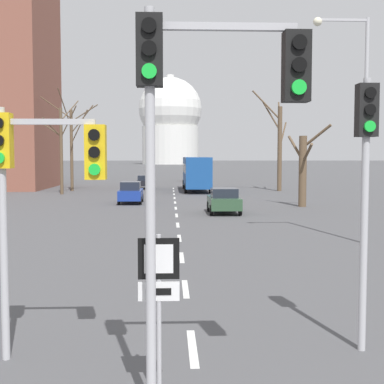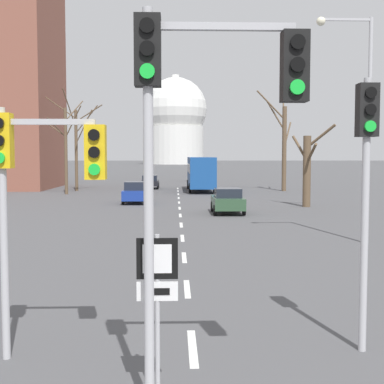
{
  "view_description": "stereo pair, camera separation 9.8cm",
  "coord_description": "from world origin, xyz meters",
  "px_view_note": "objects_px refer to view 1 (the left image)",
  "views": [
    {
      "loc": [
        -0.43,
        -3.18,
        3.63
      ],
      "look_at": [
        -0.01,
        6.64,
        2.97
      ],
      "focal_mm": 50.0,
      "sensor_mm": 36.0,
      "label": 1
    },
    {
      "loc": [
        -0.33,
        -3.19,
        3.63
      ],
      "look_at": [
        -0.01,
        6.64,
        2.97
      ],
      "focal_mm": 50.0,
      "sensor_mm": 36.0,
      "label": 2
    }
  ],
  "objects_px": {
    "traffic_signal_near_right": "(366,162)",
    "sedan_near_right": "(131,193)",
    "traffic_signal_centre_tall": "(199,108)",
    "city_bus": "(196,171)",
    "sedan_far_left": "(145,182)",
    "street_lamp_right": "(357,108)",
    "route_sign_post": "(159,289)",
    "traffic_signal_near_left": "(36,170)",
    "sedan_mid_centre": "(224,201)",
    "sedan_near_left": "(190,176)"
  },
  "relations": [
    {
      "from": "traffic_signal_near_left",
      "to": "city_bus",
      "type": "distance_m",
      "value": 45.99
    },
    {
      "from": "street_lamp_right",
      "to": "city_bus",
      "type": "height_order",
      "value": "street_lamp_right"
    },
    {
      "from": "route_sign_post",
      "to": "sedan_mid_centre",
      "type": "relative_size",
      "value": 0.65
    },
    {
      "from": "traffic_signal_centre_tall",
      "to": "sedan_near_left",
      "type": "distance_m",
      "value": 69.81
    },
    {
      "from": "street_lamp_right",
      "to": "sedan_mid_centre",
      "type": "distance_m",
      "value": 13.26
    },
    {
      "from": "traffic_signal_centre_tall",
      "to": "sedan_far_left",
      "type": "distance_m",
      "value": 51.87
    },
    {
      "from": "route_sign_post",
      "to": "sedan_far_left",
      "type": "xyz_separation_m",
      "value": [
        -2.49,
        51.37,
        -0.93
      ]
    },
    {
      "from": "traffic_signal_near_right",
      "to": "route_sign_post",
      "type": "distance_m",
      "value": 4.62
    },
    {
      "from": "traffic_signal_centre_tall",
      "to": "sedan_far_left",
      "type": "bearing_deg",
      "value": 93.39
    },
    {
      "from": "sedan_far_left",
      "to": "sedan_near_left",
      "type": "bearing_deg",
      "value": 72.54
    },
    {
      "from": "sedan_far_left",
      "to": "traffic_signal_near_right",
      "type": "bearing_deg",
      "value": -82.8
    },
    {
      "from": "traffic_signal_centre_tall",
      "to": "route_sign_post",
      "type": "bearing_deg",
      "value": 152.5
    },
    {
      "from": "traffic_signal_near_right",
      "to": "city_bus",
      "type": "bearing_deg",
      "value": 91.01
    },
    {
      "from": "street_lamp_right",
      "to": "sedan_far_left",
      "type": "relative_size",
      "value": 2.42
    },
    {
      "from": "traffic_signal_near_left",
      "to": "route_sign_post",
      "type": "distance_m",
      "value": 3.3
    },
    {
      "from": "sedan_mid_centre",
      "to": "sedan_far_left",
      "type": "relative_size",
      "value": 1.01
    },
    {
      "from": "sedan_far_left",
      "to": "sedan_near_right",
      "type": "bearing_deg",
      "value": -90.97
    },
    {
      "from": "street_lamp_right",
      "to": "traffic_signal_centre_tall",
      "type": "bearing_deg",
      "value": -116.73
    },
    {
      "from": "traffic_signal_centre_tall",
      "to": "sedan_near_left",
      "type": "xyz_separation_m",
      "value": [
        2.6,
        69.67,
        -3.5
      ]
    },
    {
      "from": "sedan_mid_centre",
      "to": "sedan_far_left",
      "type": "height_order",
      "value": "sedan_mid_centre"
    },
    {
      "from": "traffic_signal_near_right",
      "to": "sedan_near_right",
      "type": "height_order",
      "value": "traffic_signal_near_right"
    },
    {
      "from": "city_bus",
      "to": "traffic_signal_near_left",
      "type": "bearing_deg",
      "value": -96.4
    },
    {
      "from": "traffic_signal_centre_tall",
      "to": "city_bus",
      "type": "distance_m",
      "value": 47.91
    },
    {
      "from": "sedan_near_left",
      "to": "sedan_mid_centre",
      "type": "relative_size",
      "value": 1.18
    },
    {
      "from": "traffic_signal_centre_tall",
      "to": "sedan_far_left",
      "type": "relative_size",
      "value": 1.48
    },
    {
      "from": "traffic_signal_centre_tall",
      "to": "traffic_signal_near_left",
      "type": "bearing_deg",
      "value": 142.48
    },
    {
      "from": "street_lamp_right",
      "to": "city_bus",
      "type": "relative_size",
      "value": 0.85
    },
    {
      "from": "route_sign_post",
      "to": "sedan_near_left",
      "type": "bearing_deg",
      "value": 87.38
    },
    {
      "from": "traffic_signal_near_right",
      "to": "route_sign_post",
      "type": "height_order",
      "value": "traffic_signal_near_right"
    },
    {
      "from": "sedan_near_left",
      "to": "sedan_far_left",
      "type": "xyz_separation_m",
      "value": [
        -5.66,
        -18.01,
        0.0
      ]
    },
    {
      "from": "sedan_mid_centre",
      "to": "sedan_near_left",
      "type": "bearing_deg",
      "value": 90.54
    },
    {
      "from": "city_bus",
      "to": "sedan_mid_centre",
      "type": "bearing_deg",
      "value": -88.31
    },
    {
      "from": "traffic_signal_near_left",
      "to": "sedan_near_left",
      "type": "height_order",
      "value": "traffic_signal_near_left"
    },
    {
      "from": "street_lamp_right",
      "to": "sedan_far_left",
      "type": "xyz_separation_m",
      "value": [
        -10.34,
        37.22,
        -4.83
      ]
    },
    {
      "from": "sedan_near_left",
      "to": "city_bus",
      "type": "height_order",
      "value": "city_bus"
    },
    {
      "from": "route_sign_post",
      "to": "sedan_near_left",
      "type": "relative_size",
      "value": 0.55
    },
    {
      "from": "traffic_signal_centre_tall",
      "to": "sedan_near_right",
      "type": "height_order",
      "value": "traffic_signal_centre_tall"
    },
    {
      "from": "sedan_near_left",
      "to": "sedan_near_right",
      "type": "relative_size",
      "value": 1.16
    },
    {
      "from": "traffic_signal_centre_tall",
      "to": "traffic_signal_near_left",
      "type": "relative_size",
      "value": 1.26
    },
    {
      "from": "city_bus",
      "to": "street_lamp_right",
      "type": "bearing_deg",
      "value": -81.64
    },
    {
      "from": "route_sign_post",
      "to": "sedan_near_right",
      "type": "bearing_deg",
      "value": 94.82
    },
    {
      "from": "traffic_signal_near_right",
      "to": "sedan_far_left",
      "type": "height_order",
      "value": "traffic_signal_near_right"
    },
    {
      "from": "traffic_signal_near_left",
      "to": "route_sign_post",
      "type": "relative_size",
      "value": 1.79
    },
    {
      "from": "street_lamp_right",
      "to": "sedan_near_right",
      "type": "xyz_separation_m",
      "value": [
        -10.64,
        19.07,
        -4.78
      ]
    },
    {
      "from": "traffic_signal_near_right",
      "to": "sedan_mid_centre",
      "type": "height_order",
      "value": "traffic_signal_near_right"
    },
    {
      "from": "sedan_mid_centre",
      "to": "street_lamp_right",
      "type": "bearing_deg",
      "value": -69.85
    },
    {
      "from": "sedan_near_left",
      "to": "sedan_mid_centre",
      "type": "distance_m",
      "value": 43.62
    },
    {
      "from": "traffic_signal_near_right",
      "to": "sedan_near_left",
      "type": "distance_m",
      "value": 67.44
    },
    {
      "from": "traffic_signal_near_right",
      "to": "sedan_near_right",
      "type": "relative_size",
      "value": 1.29
    },
    {
      "from": "traffic_signal_centre_tall",
      "to": "street_lamp_right",
      "type": "distance_m",
      "value": 16.23
    }
  ]
}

